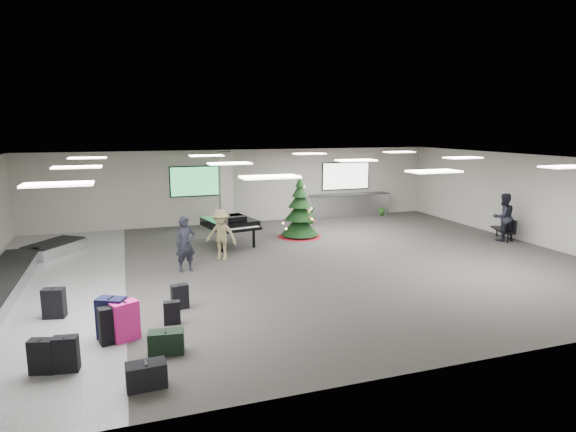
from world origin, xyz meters
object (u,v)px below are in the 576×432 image
object	(u,v)px
service_counter	(348,205)
traveler_bench	(503,217)
potted_plant_left	(311,215)
christmas_tree	(300,216)
bench	(505,227)
baggage_carousel	(8,284)
pink_suitcase	(125,321)
potted_plant_right	(380,206)
grand_piano	(230,223)
traveler_a	(186,244)
traveler_b	(221,235)

from	to	relation	value
service_counter	traveler_bench	bearing A→B (deg)	-62.11
traveler_bench	potted_plant_left	distance (m)	7.67
christmas_tree	bench	size ratio (longest dim) A/B	1.72
baggage_carousel	pink_suitcase	xyz separation A→B (m)	(2.83, -3.96, 0.18)
baggage_carousel	potted_plant_right	world-z (taller)	potted_plant_right
traveler_bench	potted_plant_left	size ratio (longest dim) A/B	2.35
traveler_bench	potted_plant_right	world-z (taller)	traveler_bench
christmas_tree	grand_piano	world-z (taller)	christmas_tree
christmas_tree	traveler_bench	size ratio (longest dim) A/B	1.36
bench	pink_suitcase	bearing A→B (deg)	-139.37
traveler_a	potted_plant_left	bearing A→B (deg)	31.41
pink_suitcase	potted_plant_left	world-z (taller)	pink_suitcase
service_counter	traveler_bench	xyz separation A→B (m)	(3.30, -6.24, 0.34)
grand_piano	bench	bearing A→B (deg)	-24.98
baggage_carousel	traveler_a	world-z (taller)	traveler_a
baggage_carousel	potted_plant_left	xyz separation A→B (m)	(10.61, 5.77, 0.16)
pink_suitcase	christmas_tree	xyz separation A→B (m)	(6.42, 7.48, 0.43)
baggage_carousel	bench	size ratio (longest dim) A/B	6.91
service_counter	christmas_tree	world-z (taller)	christmas_tree
baggage_carousel	grand_piano	world-z (taller)	grand_piano
christmas_tree	traveler_a	world-z (taller)	christmas_tree
traveler_a	traveler_bench	world-z (taller)	traveler_bench
baggage_carousel	pink_suitcase	world-z (taller)	pink_suitcase
grand_piano	potted_plant_left	bearing A→B (deg)	22.28
baggage_carousel	service_counter	bearing A→B (deg)	27.67
potted_plant_left	service_counter	bearing A→B (deg)	23.24
baggage_carousel	traveler_b	size ratio (longest dim) A/B	5.99
christmas_tree	potted_plant_right	xyz separation A→B (m)	(5.23, 3.06, -0.37)
traveler_b	traveler_bench	world-z (taller)	traveler_bench
pink_suitcase	potted_plant_right	bearing A→B (deg)	17.29
christmas_tree	grand_piano	distance (m)	2.88
christmas_tree	traveler_b	bearing A→B (deg)	-147.12
traveler_a	traveler_b	bearing A→B (deg)	25.90
bench	traveler_b	world-z (taller)	traveler_b
bench	traveler_bench	distance (m)	0.47
christmas_tree	traveler_b	distance (m)	4.15
grand_piano	traveler_b	distance (m)	1.82
service_counter	traveler_b	size ratio (longest dim) A/B	2.50
potted_plant_left	potted_plant_right	world-z (taller)	potted_plant_right
traveler_bench	traveler_a	bearing A→B (deg)	3.40
pink_suitcase	bench	size ratio (longest dim) A/B	0.58
pink_suitcase	christmas_tree	distance (m)	9.86
pink_suitcase	grand_piano	distance (m)	7.81
traveler_b	potted_plant_right	world-z (taller)	traveler_b
service_counter	traveler_a	bearing A→B (deg)	-142.53
traveler_bench	pink_suitcase	bearing A→B (deg)	21.32
traveler_a	potted_plant_left	world-z (taller)	traveler_a
service_counter	potted_plant_left	size ratio (longest dim) A/B	5.37
potted_plant_left	christmas_tree	bearing A→B (deg)	-121.09
bench	potted_plant_right	distance (m)	6.27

